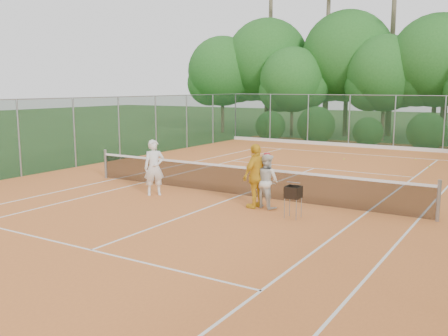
# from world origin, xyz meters

# --- Properties ---
(ground) EXTENTS (120.00, 120.00, 0.00)m
(ground) POSITION_xyz_m (0.00, 0.00, 0.00)
(ground) COLOR #224217
(ground) RESTS_ON ground
(clay_court) EXTENTS (18.00, 36.00, 0.02)m
(clay_court) POSITION_xyz_m (0.00, 0.00, 0.01)
(clay_court) COLOR orange
(clay_court) RESTS_ON ground
(tennis_net) EXTENTS (11.97, 0.10, 1.10)m
(tennis_net) POSITION_xyz_m (0.00, 0.00, 0.53)
(tennis_net) COLOR gray
(tennis_net) RESTS_ON clay_court
(player_white) EXTENTS (0.76, 0.77, 1.80)m
(player_white) POSITION_xyz_m (-2.40, -1.37, 0.92)
(player_white) COLOR white
(player_white) RESTS_ON clay_court
(player_center_grp) EXTENTS (0.93, 0.82, 1.62)m
(player_center_grp) POSITION_xyz_m (1.46, -1.01, 0.82)
(player_center_grp) COLOR silver
(player_center_grp) RESTS_ON clay_court
(player_yellow) EXTENTS (0.64, 1.15, 1.86)m
(player_yellow) POSITION_xyz_m (1.20, -1.15, 0.95)
(player_yellow) COLOR gold
(player_yellow) RESTS_ON clay_court
(ball_hopper) EXTENTS (0.38, 0.38, 0.87)m
(ball_hopper) POSITION_xyz_m (2.59, -1.66, 0.71)
(ball_hopper) COLOR gray
(ball_hopper) RESTS_ON clay_court
(stray_ball_a) EXTENTS (0.07, 0.07, 0.07)m
(stray_ball_a) POSITION_xyz_m (0.27, 9.57, 0.05)
(stray_ball_a) COLOR #D6EA36
(stray_ball_a) RESTS_ON clay_court
(stray_ball_b) EXTENTS (0.07, 0.07, 0.07)m
(stray_ball_b) POSITION_xyz_m (3.21, 11.30, 0.05)
(stray_ball_b) COLOR yellow
(stray_ball_b) RESTS_ON clay_court
(stray_ball_c) EXTENTS (0.07, 0.07, 0.07)m
(stray_ball_c) POSITION_xyz_m (4.16, 9.29, 0.05)
(stray_ball_c) COLOR #B1CF30
(stray_ball_c) RESTS_ON clay_court
(court_markings) EXTENTS (11.03, 23.83, 0.01)m
(court_markings) POSITION_xyz_m (0.00, 0.00, 0.02)
(court_markings) COLOR white
(court_markings) RESTS_ON clay_court
(fence_back) EXTENTS (18.07, 0.07, 3.00)m
(fence_back) POSITION_xyz_m (0.00, 15.00, 1.52)
(fence_back) COLOR #19381E
(fence_back) RESTS_ON clay_court
(fence_left) EXTENTS (0.07, 33.07, 3.00)m
(fence_left) POSITION_xyz_m (-9.00, -1.50, 1.52)
(fence_left) COLOR #19381E
(fence_left) RESTS_ON clay_court
(tropical_treeline) EXTENTS (32.10, 8.49, 15.03)m
(tropical_treeline) POSITION_xyz_m (1.43, 20.22, 5.11)
(tropical_treeline) COLOR brown
(tropical_treeline) RESTS_ON ground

